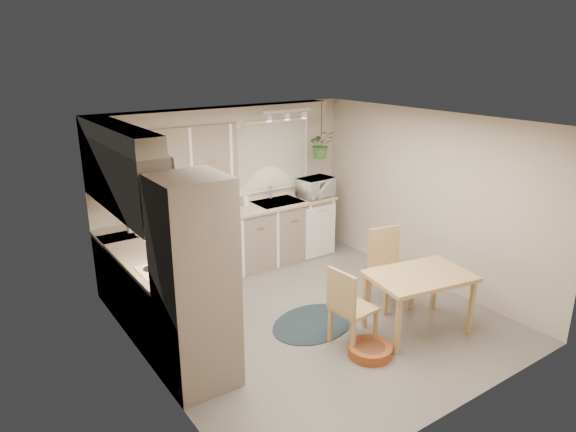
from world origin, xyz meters
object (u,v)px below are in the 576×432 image
Objects in this scene: chair_back at (392,270)px; pet_bed at (370,351)px; chair_left at (354,306)px; braided_rug at (313,323)px; dining_table at (418,303)px; microwave at (316,185)px.

chair_back reaches higher than pet_bed.
chair_left is 1.95× the size of pet_bed.
chair_back reaches higher than braided_rug.
dining_table is 2.08× the size of microwave.
microwave reaches higher than pet_bed.
braided_rug is (-1.10, 0.19, -0.50)m from chair_back.
chair_left is (-0.80, 0.21, 0.10)m from dining_table.
pet_bed is (-0.81, -0.08, -0.30)m from dining_table.
pet_bed is (-0.01, -0.29, -0.41)m from chair_left.
chair_back is at bearing -106.55° from microwave.
chair_back is at bearing -9.60° from braided_rug.
chair_left is 0.50m from pet_bed.
chair_back is 0.90× the size of braided_rug.
chair_back is 1.22m from braided_rug.
microwave is (0.52, 2.63, 0.77)m from dining_table.
pet_bed is (-1.00, -0.69, -0.45)m from chair_back.
microwave reaches higher than chair_back.
braided_rug is at bearing 96.32° from pet_bed.
chair_back is 2.13m from microwave.
chair_back reaches higher than chair_left.
chair_left is 1.69× the size of microwave.
braided_rug is 2.35× the size of pet_bed.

